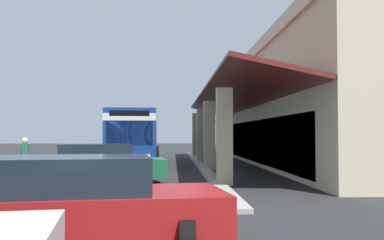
{
  "coord_description": "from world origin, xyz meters",
  "views": [
    {
      "loc": [
        22.96,
        2.61,
        1.81
      ],
      "look_at": [
        0.45,
        3.65,
        2.56
      ],
      "focal_mm": 39.62,
      "sensor_mm": 36.0,
      "label": 1
    }
  ],
  "objects_px": {
    "transit_bus": "(135,133)",
    "parked_sedan_green": "(101,164)",
    "potted_palm": "(214,149)",
    "pedestrian": "(25,158)",
    "parked_sedan_red": "(76,204)"
  },
  "relations": [
    {
      "from": "parked_sedan_green",
      "to": "potted_palm",
      "type": "height_order",
      "value": "potted_palm"
    },
    {
      "from": "transit_bus",
      "to": "pedestrian",
      "type": "bearing_deg",
      "value": -15.36
    },
    {
      "from": "parked_sedan_green",
      "to": "pedestrian",
      "type": "distance_m",
      "value": 2.72
    },
    {
      "from": "parked_sedan_red",
      "to": "pedestrian",
      "type": "distance_m",
      "value": 9.58
    },
    {
      "from": "transit_bus",
      "to": "parked_sedan_green",
      "type": "bearing_deg",
      "value": -1.37
    },
    {
      "from": "pedestrian",
      "to": "potted_palm",
      "type": "relative_size",
      "value": 0.59
    },
    {
      "from": "parked_sedan_green",
      "to": "pedestrian",
      "type": "bearing_deg",
      "value": -94.31
    },
    {
      "from": "parked_sedan_red",
      "to": "potted_palm",
      "type": "relative_size",
      "value": 1.62
    },
    {
      "from": "parked_sedan_green",
      "to": "potted_palm",
      "type": "distance_m",
      "value": 18.53
    },
    {
      "from": "parked_sedan_green",
      "to": "pedestrian",
      "type": "relative_size",
      "value": 2.73
    },
    {
      "from": "transit_bus",
      "to": "parked_sedan_red",
      "type": "relative_size",
      "value": 2.45
    },
    {
      "from": "parked_sedan_green",
      "to": "potted_palm",
      "type": "bearing_deg",
      "value": 162.01
    },
    {
      "from": "transit_bus",
      "to": "parked_sedan_green",
      "type": "xyz_separation_m",
      "value": [
        11.0,
        -0.26,
        -1.1
      ]
    },
    {
      "from": "transit_bus",
      "to": "potted_palm",
      "type": "bearing_deg",
      "value": 140.49
    },
    {
      "from": "pedestrian",
      "to": "potted_palm",
      "type": "height_order",
      "value": "potted_palm"
    }
  ]
}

